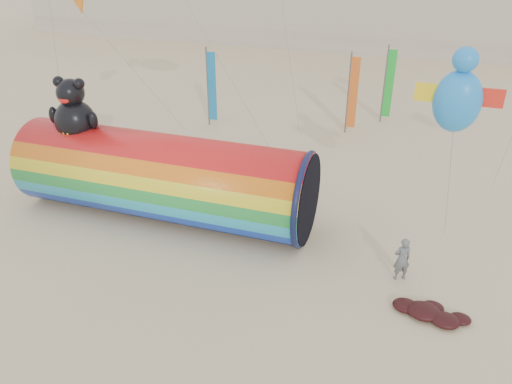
% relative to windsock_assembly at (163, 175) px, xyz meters
% --- Properties ---
extents(ground, '(160.00, 160.00, 0.00)m').
position_rel_windsock_assembly_xyz_m(ground, '(4.19, -2.33, -2.05)').
color(ground, '#CCB58C').
rests_on(ground, ground).
extents(windsock_assembly, '(13.42, 4.09, 6.19)m').
position_rel_windsock_assembly_xyz_m(windsock_assembly, '(0.00, 0.00, 0.00)').
color(windsock_assembly, red).
rests_on(windsock_assembly, ground).
extents(kite_handler, '(0.78, 0.69, 1.79)m').
position_rel_windsock_assembly_xyz_m(kite_handler, '(10.65, -1.44, -1.16)').
color(kite_handler, '#595E61').
rests_on(kite_handler, ground).
extents(fabric_bundle, '(2.62, 1.35, 0.41)m').
position_rel_windsock_assembly_xyz_m(fabric_bundle, '(11.80, -3.27, -1.88)').
color(fabric_bundle, '#3E0B0B').
rests_on(fabric_bundle, ground).
extents(festival_banners, '(11.52, 4.51, 5.20)m').
position_rel_windsock_assembly_xyz_m(festival_banners, '(3.92, 13.68, 0.58)').
color(festival_banners, '#59595E').
rests_on(festival_banners, ground).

